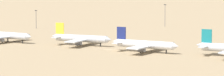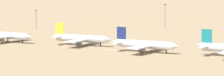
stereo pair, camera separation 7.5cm
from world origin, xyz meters
The scene contains 6 objects.
ground centered at (0.00, 0.00, 0.00)m, with size 4000.00×4000.00×0.00m, color #9E8460.
parked_jet_orange_1 centered at (-66.81, -1.95, 3.86)m, with size 35.53×29.71×11.77m.
parked_jet_yellow_2 centered at (-22.31, 6.45, 3.85)m, with size 35.57×30.18×11.75m.
parked_jet_navy_3 centered at (19.90, -0.37, 3.88)m, with size 35.84×30.07×11.85m.
light_pole_west centered at (-107.83, 74.77, 7.55)m, with size 1.80×0.50×12.79m.
light_pole_mid centered at (-38.50, 135.86, 9.28)m, with size 1.80×0.50×16.12m.
Camera 2 is at (162.29, -257.80, 37.50)m, focal length 98.22 mm.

